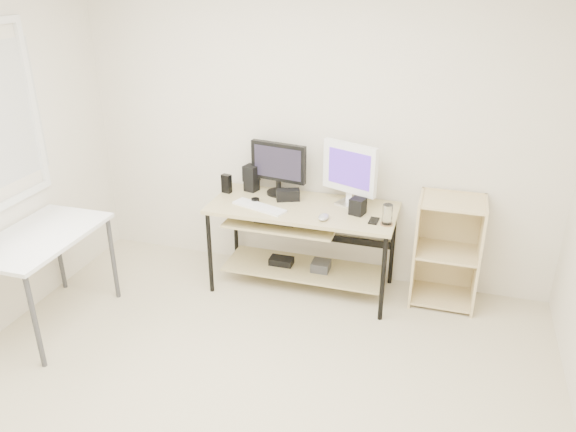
{
  "coord_description": "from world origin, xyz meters",
  "views": [
    {
      "loc": [
        1.09,
        -2.34,
        2.54
      ],
      "look_at": [
        -0.02,
        1.3,
        0.82
      ],
      "focal_mm": 35.0,
      "sensor_mm": 36.0,
      "label": 1
    }
  ],
  "objects_px": {
    "side_table": "(41,245)",
    "black_monitor": "(278,165)",
    "audio_controller": "(227,184)",
    "desk": "(300,229)",
    "shelf_unit": "(447,249)",
    "white_imac": "(350,170)"
  },
  "relations": [
    {
      "from": "side_table",
      "to": "audio_controller",
      "type": "relative_size",
      "value": 6.27
    },
    {
      "from": "audio_controller",
      "to": "shelf_unit",
      "type": "bearing_deg",
      "value": 16.45
    },
    {
      "from": "side_table",
      "to": "black_monitor",
      "type": "distance_m",
      "value": 1.92
    },
    {
      "from": "side_table",
      "to": "black_monitor",
      "type": "xyz_separation_m",
      "value": [
        1.41,
        1.26,
        0.33
      ]
    },
    {
      "from": "white_imac",
      "to": "audio_controller",
      "type": "distance_m",
      "value": 1.06
    },
    {
      "from": "white_imac",
      "to": "audio_controller",
      "type": "bearing_deg",
      "value": -155.63
    },
    {
      "from": "white_imac",
      "to": "side_table",
      "type": "bearing_deg",
      "value": -127.35
    },
    {
      "from": "side_table",
      "to": "white_imac",
      "type": "bearing_deg",
      "value": 30.78
    },
    {
      "from": "desk",
      "to": "black_monitor",
      "type": "xyz_separation_m",
      "value": [
        -0.24,
        0.2,
        0.47
      ]
    },
    {
      "from": "shelf_unit",
      "to": "white_imac",
      "type": "height_order",
      "value": "white_imac"
    },
    {
      "from": "side_table",
      "to": "white_imac",
      "type": "xyz_separation_m",
      "value": [
        2.02,
        1.2,
        0.38
      ]
    },
    {
      "from": "shelf_unit",
      "to": "white_imac",
      "type": "bearing_deg",
      "value": -178.71
    },
    {
      "from": "side_table",
      "to": "shelf_unit",
      "type": "relative_size",
      "value": 1.11
    },
    {
      "from": "desk",
      "to": "audio_controller",
      "type": "bearing_deg",
      "value": 171.81
    },
    {
      "from": "desk",
      "to": "shelf_unit",
      "type": "height_order",
      "value": "shelf_unit"
    },
    {
      "from": "black_monitor",
      "to": "audio_controller",
      "type": "relative_size",
      "value": 3.05
    },
    {
      "from": "audio_controller",
      "to": "desk",
      "type": "bearing_deg",
      "value": 6.3
    },
    {
      "from": "shelf_unit",
      "to": "side_table",
      "type": "bearing_deg",
      "value": -156.67
    },
    {
      "from": "black_monitor",
      "to": "white_imac",
      "type": "height_order",
      "value": "white_imac"
    },
    {
      "from": "desk",
      "to": "audio_controller",
      "type": "distance_m",
      "value": 0.74
    },
    {
      "from": "black_monitor",
      "to": "audio_controller",
      "type": "xyz_separation_m",
      "value": [
        -0.43,
        -0.1,
        -0.18
      ]
    },
    {
      "from": "desk",
      "to": "side_table",
      "type": "bearing_deg",
      "value": -147.35
    }
  ]
}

